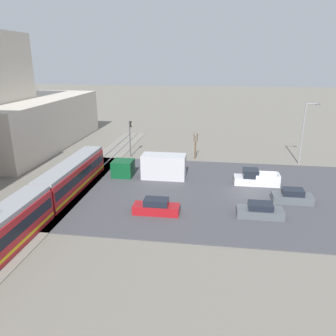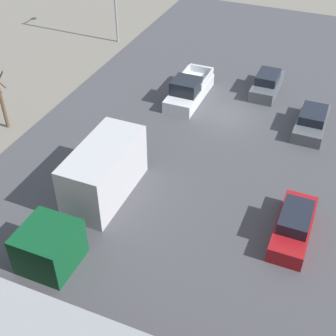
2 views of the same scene
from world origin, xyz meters
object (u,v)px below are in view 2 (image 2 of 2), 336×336
object	(u,v)px
box_truck	(92,188)
sedan_car_1	(267,84)
street_tree	(2,103)
pickup_truck	(189,91)
sedan_car_0	(294,225)
sedan_car_2	(312,121)

from	to	relation	value
box_truck	sedan_car_1	size ratio (longest dim) A/B	2.27
box_truck	street_tree	size ratio (longest dim) A/B	2.29
pickup_truck	sedan_car_0	world-z (taller)	pickup_truck
box_truck	sedan_car_0	bearing A→B (deg)	-168.26
pickup_truck	street_tree	size ratio (longest dim) A/B	1.30
sedan_car_1	sedan_car_2	world-z (taller)	sedan_car_1
pickup_truck	sedan_car_2	distance (m)	8.99
box_truck	sedan_car_1	distance (m)	17.19
box_truck	sedan_car_2	xyz separation A→B (m)	(-9.58, -12.35, -0.85)
sedan_car_0	sedan_car_1	distance (m)	14.84
sedan_car_0	pickup_truck	bearing A→B (deg)	-47.89
pickup_truck	sedan_car_0	size ratio (longest dim) A/B	1.17
sedan_car_0	sedan_car_2	xyz separation A→B (m)	(0.73, -10.21, -0.06)
sedan_car_1	sedan_car_2	bearing A→B (deg)	-44.42
pickup_truck	sedan_car_2	world-z (taller)	pickup_truck
pickup_truck	sedan_car_1	bearing A→B (deg)	-146.43
sedan_car_1	sedan_car_2	size ratio (longest dim) A/B	0.94
sedan_car_1	box_truck	bearing A→B (deg)	-109.14
street_tree	sedan_car_0	bearing A→B (deg)	172.36
sedan_car_2	street_tree	distance (m)	20.56
sedan_car_1	street_tree	size ratio (longest dim) A/B	1.01
pickup_truck	box_truck	bearing A→B (deg)	87.33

